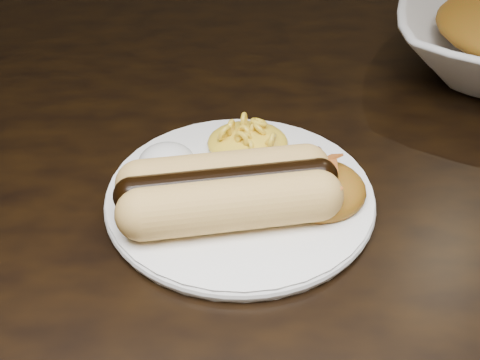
{
  "coord_description": "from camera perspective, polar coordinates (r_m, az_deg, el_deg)",
  "views": [
    {
      "loc": [
        -0.01,
        -0.47,
        1.06
      ],
      "look_at": [
        0.0,
        -0.1,
        0.77
      ],
      "focal_mm": 42.0,
      "sensor_mm": 36.0,
      "label": 1
    }
  ],
  "objects": [
    {
      "name": "table",
      "position": [
        0.62,
        -0.75,
        -2.62
      ],
      "size": [
        1.6,
        0.9,
        0.75
      ],
      "color": "black",
      "rests_on": "floor"
    },
    {
      "name": "plate",
      "position": [
        0.48,
        0.0,
        -1.49
      ],
      "size": [
        0.3,
        0.3,
        0.01
      ],
      "primitive_type": "cylinder",
      "rotation": [
        0.0,
        0.0,
        -0.42
      ],
      "color": "white",
      "rests_on": "table"
    },
    {
      "name": "hotdog",
      "position": [
        0.44,
        -1.22,
        -0.93
      ],
      "size": [
        0.15,
        0.09,
        0.04
      ],
      "rotation": [
        0.0,
        0.0,
        0.13
      ],
      "color": "tan",
      "rests_on": "plate"
    },
    {
      "name": "mac_and_cheese",
      "position": [
        0.52,
        0.8,
        4.79
      ],
      "size": [
        0.09,
        0.09,
        0.03
      ],
      "primitive_type": "ellipsoid",
      "rotation": [
        0.0,
        0.0,
        -0.29
      ],
      "color": "yellow",
      "rests_on": "plate"
    },
    {
      "name": "sour_cream",
      "position": [
        0.49,
        -7.52,
        2.41
      ],
      "size": [
        0.06,
        0.06,
        0.03
      ],
      "primitive_type": "ellipsoid",
      "rotation": [
        0.0,
        0.0,
        0.21
      ],
      "color": "white",
      "rests_on": "plate"
    },
    {
      "name": "taco_salad",
      "position": [
        0.47,
        7.85,
        -0.13
      ],
      "size": [
        0.08,
        0.08,
        0.04
      ],
      "rotation": [
        0.0,
        0.0,
        -0.4
      ],
      "color": "#AA2C0D",
      "rests_on": "plate"
    }
  ]
}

